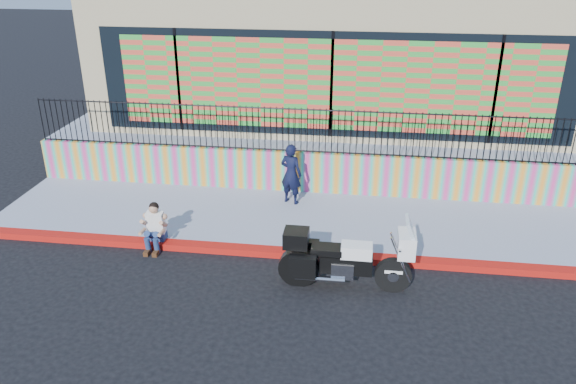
# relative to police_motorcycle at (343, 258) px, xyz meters

# --- Properties ---
(ground) EXTENTS (90.00, 90.00, 0.00)m
(ground) POSITION_rel_police_motorcycle_xyz_m (-0.65, 1.04, -0.67)
(ground) COLOR black
(ground) RESTS_ON ground
(red_curb) EXTENTS (16.00, 0.30, 0.15)m
(red_curb) POSITION_rel_police_motorcycle_xyz_m (-0.65, 1.04, -0.60)
(red_curb) COLOR #B4120C
(red_curb) RESTS_ON ground
(sidewalk) EXTENTS (16.00, 3.00, 0.15)m
(sidewalk) POSITION_rel_police_motorcycle_xyz_m (-0.65, 2.69, -0.60)
(sidewalk) COLOR #858CA0
(sidewalk) RESTS_ON ground
(mural_wall) EXTENTS (16.00, 0.20, 1.10)m
(mural_wall) POSITION_rel_police_motorcycle_xyz_m (-0.65, 4.29, 0.03)
(mural_wall) COLOR #DE3A89
(mural_wall) RESTS_ON sidewalk
(metal_fence) EXTENTS (15.80, 0.04, 1.20)m
(metal_fence) POSITION_rel_police_motorcycle_xyz_m (-0.65, 4.29, 1.18)
(metal_fence) COLOR black
(metal_fence) RESTS_ON mural_wall
(elevated_platform) EXTENTS (16.00, 10.00, 1.25)m
(elevated_platform) POSITION_rel_police_motorcycle_xyz_m (-0.65, 9.39, -0.05)
(elevated_platform) COLOR #858CA0
(elevated_platform) RESTS_ON ground
(storefront_building) EXTENTS (14.00, 8.06, 4.00)m
(storefront_building) POSITION_rel_police_motorcycle_xyz_m (-0.65, 9.17, 2.57)
(storefront_building) COLOR tan
(storefront_building) RESTS_ON elevated_platform
(police_motorcycle) EXTENTS (2.59, 0.85, 1.61)m
(police_motorcycle) POSITION_rel_police_motorcycle_xyz_m (0.00, 0.00, 0.00)
(police_motorcycle) COLOR black
(police_motorcycle) RESTS_ON ground
(police_officer) EXTENTS (0.68, 0.56, 1.58)m
(police_officer) POSITION_rel_police_motorcycle_xyz_m (-1.50, 3.50, 0.27)
(police_officer) COLOR black
(police_officer) RESTS_ON sidewalk
(seated_man) EXTENTS (0.54, 0.71, 1.06)m
(seated_man) POSITION_rel_police_motorcycle_xyz_m (-4.24, 0.95, -0.22)
(seated_man) COLOR navy
(seated_man) RESTS_ON ground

